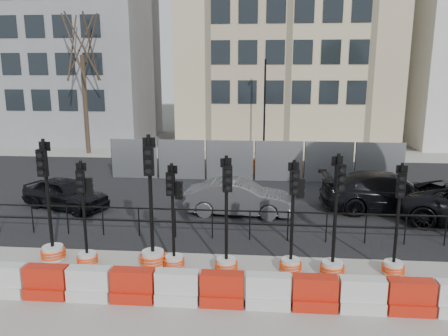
# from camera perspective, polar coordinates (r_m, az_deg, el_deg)

# --- Properties ---
(ground) EXTENTS (120.00, 120.00, 0.00)m
(ground) POSITION_cam_1_polar(r_m,az_deg,el_deg) (13.08, 3.22, -11.38)
(ground) COLOR #51514C
(ground) RESTS_ON ground
(sidewalk_near) EXTENTS (40.00, 6.00, 0.02)m
(sidewalk_near) POSITION_cam_1_polar(r_m,az_deg,el_deg) (10.41, 2.70, -18.03)
(sidewalk_near) COLOR gray
(sidewalk_near) RESTS_ON ground
(road) EXTENTS (40.00, 14.00, 0.03)m
(road) POSITION_cam_1_polar(r_m,az_deg,el_deg) (19.68, 3.82, -3.06)
(road) COLOR black
(road) RESTS_ON ground
(sidewalk_far) EXTENTS (40.00, 4.00, 0.02)m
(sidewalk_far) POSITION_cam_1_polar(r_m,az_deg,el_deg) (28.45, 4.17, 1.80)
(sidewalk_far) COLOR gray
(sidewalk_far) RESTS_ON ground
(building_grey) EXTENTS (11.00, 9.06, 14.00)m
(building_grey) POSITION_cam_1_polar(r_m,az_deg,el_deg) (36.87, -18.59, 14.57)
(building_grey) COLOR gray
(building_grey) RESTS_ON ground
(building_cream) EXTENTS (15.00, 10.06, 18.00)m
(building_cream) POSITION_cam_1_polar(r_m,az_deg,el_deg) (34.18, 8.10, 18.65)
(building_cream) COLOR beige
(building_cream) RESTS_ON ground
(kerb_railing) EXTENTS (18.00, 0.04, 1.00)m
(kerb_railing) POSITION_cam_1_polar(r_m,az_deg,el_deg) (13.95, 3.40, -6.80)
(kerb_railing) COLOR black
(kerb_railing) RESTS_ON ground
(heras_fencing) EXTENTS (14.33, 1.72, 2.00)m
(heras_fencing) POSITION_cam_1_polar(r_m,az_deg,el_deg) (22.16, 2.72, 0.59)
(heras_fencing) COLOR gray
(heras_fencing) RESTS_ON ground
(lamp_post_far) EXTENTS (0.12, 0.56, 6.00)m
(lamp_post_far) POSITION_cam_1_polar(r_m,az_deg,el_deg) (27.02, 5.32, 8.09)
(lamp_post_far) COLOR black
(lamp_post_far) RESTS_ON ground
(tree_bare_far) EXTENTS (2.00, 2.00, 9.00)m
(tree_bare_far) POSITION_cam_1_polar(r_m,az_deg,el_deg) (29.72, -18.10, 14.57)
(tree_bare_far) COLOR #473828
(tree_bare_far) RESTS_ON ground
(barrier_row) EXTENTS (14.65, 0.50, 0.80)m
(barrier_row) POSITION_cam_1_polar(r_m,az_deg,el_deg) (10.41, 2.77, -15.79)
(barrier_row) COLOR red
(barrier_row) RESTS_ON ground
(traffic_signal_a) EXTENTS (0.69, 0.69, 3.52)m
(traffic_signal_a) POSITION_cam_1_polar(r_m,az_deg,el_deg) (13.43, -21.63, -8.30)
(traffic_signal_a) COLOR silver
(traffic_signal_a) RESTS_ON ground
(traffic_signal_b) EXTENTS (0.59, 0.59, 2.98)m
(traffic_signal_b) POSITION_cam_1_polar(r_m,az_deg,el_deg) (12.79, -17.54, -9.09)
(traffic_signal_b) COLOR silver
(traffic_signal_b) RESTS_ON ground
(traffic_signal_c) EXTENTS (0.73, 0.73, 3.69)m
(traffic_signal_c) POSITION_cam_1_polar(r_m,az_deg,el_deg) (12.28, -9.35, -9.32)
(traffic_signal_c) COLOR silver
(traffic_signal_c) RESTS_ON ground
(traffic_signal_d) EXTENTS (0.58, 0.58, 2.95)m
(traffic_signal_d) POSITION_cam_1_polar(r_m,az_deg,el_deg) (12.11, -6.56, -9.85)
(traffic_signal_d) COLOR silver
(traffic_signal_d) RESTS_ON ground
(traffic_signal_e) EXTENTS (0.63, 0.63, 3.20)m
(traffic_signal_e) POSITION_cam_1_polar(r_m,az_deg,el_deg) (11.82, 0.32, -10.57)
(traffic_signal_e) COLOR silver
(traffic_signal_e) RESTS_ON ground
(traffic_signal_f) EXTENTS (0.61, 0.61, 3.09)m
(traffic_signal_f) POSITION_cam_1_polar(r_m,az_deg,el_deg) (11.94, 8.84, -10.09)
(traffic_signal_f) COLOR silver
(traffic_signal_f) RESTS_ON ground
(traffic_signal_g) EXTENTS (0.65, 0.65, 3.30)m
(traffic_signal_g) POSITION_cam_1_polar(r_m,az_deg,el_deg) (11.97, 14.10, -10.57)
(traffic_signal_g) COLOR silver
(traffic_signal_g) RESTS_ON ground
(traffic_signal_h) EXTENTS (0.60, 0.60, 3.05)m
(traffic_signal_h) POSITION_cam_1_polar(r_m,az_deg,el_deg) (12.52, 21.38, -10.28)
(traffic_signal_h) COLOR silver
(traffic_signal_h) RESTS_ON ground
(car_a) EXTENTS (3.95, 4.64, 1.24)m
(car_a) POSITION_cam_1_polar(r_m,az_deg,el_deg) (18.23, -20.00, -3.11)
(car_a) COLOR black
(car_a) RESTS_ON ground
(car_b) EXTENTS (1.88, 4.17, 1.32)m
(car_b) POSITION_cam_1_polar(r_m,az_deg,el_deg) (16.41, 1.96, -3.89)
(car_b) COLOR #444448
(car_b) RESTS_ON ground
(car_c) EXTENTS (2.51, 5.32, 1.49)m
(car_c) POSITION_cam_1_polar(r_m,az_deg,el_deg) (17.99, 20.64, -2.94)
(car_c) COLOR black
(car_c) RESTS_ON ground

